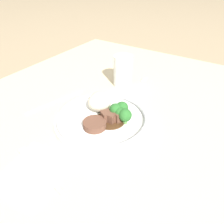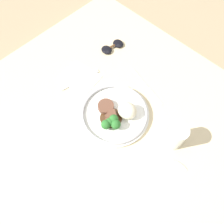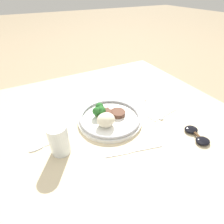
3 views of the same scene
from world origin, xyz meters
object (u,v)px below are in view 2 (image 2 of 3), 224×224
juice_glass (175,137)px  knife (148,87)px  sunglasses (112,47)px  spoon (176,162)px  plate (115,114)px  fork (84,78)px

juice_glass → knife: (-0.22, 0.12, -0.05)m
juice_glass → sunglasses: size_ratio=0.93×
juice_glass → spoon: size_ratio=0.74×
plate → juice_glass: (0.22, 0.07, 0.03)m
knife → plate: bearing=-77.2°
plate → spoon: (0.28, 0.02, -0.02)m
spoon → sunglasses: 0.58m
plate → sunglasses: plate is taller
plate → juice_glass: 0.24m
knife → spoon: bearing=-17.2°
fork → sunglasses: 0.21m
spoon → sunglasses: size_ratio=1.26×
plate → sunglasses: (-0.25, 0.25, -0.01)m
plate → spoon: size_ratio=1.80×
plate → juice_glass: size_ratio=2.44×
spoon → fork: bearing=174.6°
plate → juice_glass: juice_glass is taller
spoon → juice_glass: bearing=135.2°
plate → sunglasses: 0.35m
knife → spoon: 0.33m
knife → sunglasses: 0.27m
fork → sunglasses: size_ratio=1.48×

